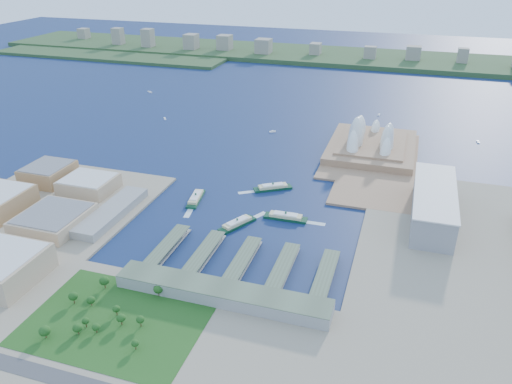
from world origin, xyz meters
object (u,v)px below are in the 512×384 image
(ferry_c, at_px, (237,222))
(opera_house, at_px, (373,132))
(ferry_d, at_px, (286,215))
(toaster_building, at_px, (433,204))
(ferry_a, at_px, (196,197))
(ferry_b, at_px, (273,186))

(ferry_c, bearing_deg, opera_house, -85.49)
(ferry_c, distance_m, ferry_d, 58.69)
(ferry_d, bearing_deg, opera_house, -17.44)
(toaster_building, height_order, ferry_c, toaster_building)
(opera_house, height_order, ferry_d, opera_house)
(opera_house, height_order, ferry_a, opera_house)
(opera_house, xyz_separation_m, ferry_c, (-122.71, -282.17, -27.29))
(ferry_a, height_order, ferry_d, ferry_d)
(opera_house, xyz_separation_m, ferry_a, (-194.62, -237.13, -27.25))
(ferry_b, xyz_separation_m, ferry_d, (36.38, -72.43, 0.04))
(opera_house, distance_m, ferry_a, 307.98)
(opera_house, bearing_deg, ferry_a, -129.38)
(ferry_c, xyz_separation_m, ferry_d, (49.14, 32.10, 0.13))
(toaster_building, distance_m, ferry_d, 171.78)
(ferry_a, distance_m, ferry_d, 121.74)
(toaster_building, distance_m, ferry_c, 228.58)
(opera_house, bearing_deg, ferry_d, -106.39)
(ferry_a, distance_m, ferry_b, 103.47)
(ferry_b, relative_size, ferry_d, 0.99)
(ferry_d, bearing_deg, toaster_building, -74.03)
(ferry_a, height_order, ferry_b, ferry_b)
(ferry_a, xyz_separation_m, ferry_c, (71.91, -45.04, -0.05))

